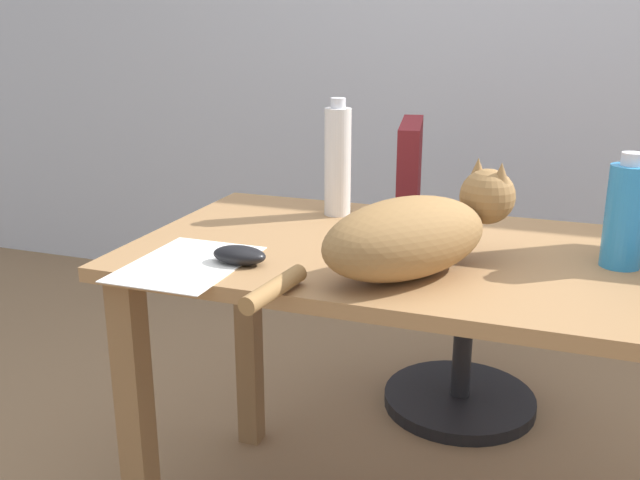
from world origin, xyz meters
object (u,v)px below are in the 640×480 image
(office_chair, at_px, (449,291))
(computer_mouse, at_px, (239,255))
(water_bottle, at_px, (338,161))
(spray_bottle, at_px, (626,215))
(cat, at_px, (415,233))

(office_chair, bearing_deg, computer_mouse, -107.21)
(office_chair, xyz_separation_m, computer_mouse, (-0.27, -0.88, 0.36))
(water_bottle, distance_m, spray_bottle, 0.67)
(office_chair, distance_m, spray_bottle, 0.89)
(office_chair, distance_m, computer_mouse, 0.99)
(spray_bottle, bearing_deg, water_bottle, 164.11)
(computer_mouse, height_order, spray_bottle, spray_bottle)
(computer_mouse, bearing_deg, spray_bottle, 18.95)
(office_chair, bearing_deg, spray_bottle, -56.45)
(computer_mouse, bearing_deg, office_chair, 72.79)
(office_chair, xyz_separation_m, cat, (0.06, -0.83, 0.43))
(cat, relative_size, water_bottle, 1.80)
(water_bottle, bearing_deg, office_chair, 65.11)
(cat, height_order, computer_mouse, cat)
(computer_mouse, xyz_separation_m, spray_bottle, (0.70, 0.24, 0.09))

